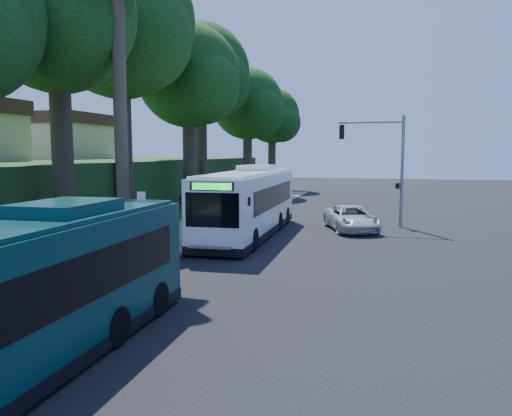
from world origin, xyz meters
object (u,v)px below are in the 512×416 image
(teal_bus, at_px, (15,297))
(pickup, at_px, (351,218))
(bus_shelter, at_px, (127,218))
(white_bus, at_px, (249,202))

(teal_bus, bearing_deg, pickup, 75.31)
(bus_shelter, relative_size, teal_bus, 0.27)
(bus_shelter, bearing_deg, pickup, 49.11)
(teal_bus, relative_size, pickup, 2.22)
(pickup, bearing_deg, white_bus, -168.64)
(pickup, bearing_deg, bus_shelter, -149.87)
(teal_bus, xyz_separation_m, pickup, (5.36, 21.91, -0.98))
(teal_bus, bearing_deg, bus_shelter, 107.41)
(bus_shelter, height_order, white_bus, white_bus)
(teal_bus, bearing_deg, white_bus, 89.52)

